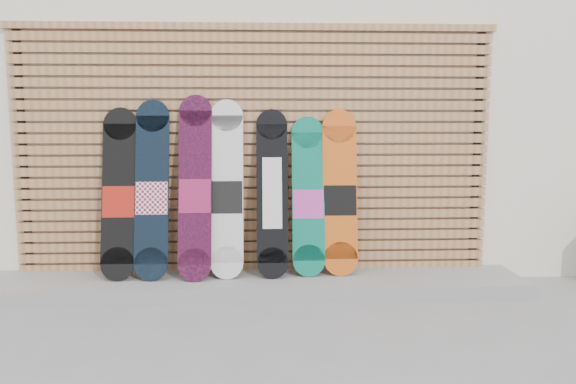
# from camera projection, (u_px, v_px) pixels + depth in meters

# --- Properties ---
(ground) EXTENTS (80.00, 80.00, 0.00)m
(ground) POSITION_uv_depth(u_px,v_px,m) (273.00, 318.00, 4.18)
(ground) COLOR gray
(ground) RESTS_ON ground
(building) EXTENTS (12.00, 5.00, 3.60)m
(building) POSITION_uv_depth(u_px,v_px,m) (306.00, 94.00, 7.43)
(building) COLOR silver
(building) RESTS_ON ground
(concrete_step) EXTENTS (4.60, 0.70, 0.12)m
(concrete_step) POSITION_uv_depth(u_px,v_px,m) (254.00, 284.00, 4.84)
(concrete_step) COLOR gray
(concrete_step) RESTS_ON ground
(slat_wall) EXTENTS (4.26, 0.08, 2.29)m
(slat_wall) POSITION_uv_depth(u_px,v_px,m) (254.00, 149.00, 4.98)
(slat_wall) COLOR #A46E44
(slat_wall) RESTS_ON ground
(snowboard_0) EXTENTS (0.29, 0.35, 1.46)m
(snowboard_0) POSITION_uv_depth(u_px,v_px,m) (119.00, 194.00, 4.77)
(snowboard_0) COLOR black
(snowboard_0) RESTS_ON concrete_step
(snowboard_1) EXTENTS (0.29, 0.37, 1.52)m
(snowboard_1) POSITION_uv_depth(u_px,v_px,m) (152.00, 191.00, 4.77)
(snowboard_1) COLOR black
(snowboard_1) RESTS_ON concrete_step
(snowboard_2) EXTENTS (0.28, 0.40, 1.56)m
(snowboard_2) POSITION_uv_depth(u_px,v_px,m) (195.00, 188.00, 4.77)
(snowboard_2) COLOR black
(snowboard_2) RESTS_ON concrete_step
(snowboard_3) EXTENTS (0.28, 0.33, 1.53)m
(snowboard_3) POSITION_uv_depth(u_px,v_px,m) (227.00, 190.00, 4.82)
(snowboard_3) COLOR silver
(snowboard_3) RESTS_ON concrete_step
(snowboard_4) EXTENTS (0.27, 0.34, 1.44)m
(snowboard_4) POSITION_uv_depth(u_px,v_px,m) (272.00, 193.00, 4.84)
(snowboard_4) COLOR black
(snowboard_4) RESTS_ON concrete_step
(snowboard_5) EXTENTS (0.28, 0.29, 1.38)m
(snowboard_5) POSITION_uv_depth(u_px,v_px,m) (308.00, 197.00, 4.88)
(snowboard_5) COLOR #0B6E58
(snowboard_5) RESTS_ON concrete_step
(snowboard_6) EXTENTS (0.30, 0.28, 1.44)m
(snowboard_6) POSITION_uv_depth(u_px,v_px,m) (340.00, 193.00, 4.89)
(snowboard_6) COLOR #D55A16
(snowboard_6) RESTS_ON concrete_step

